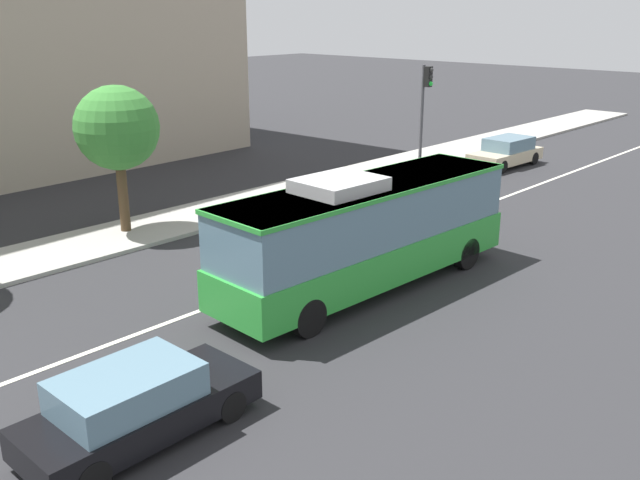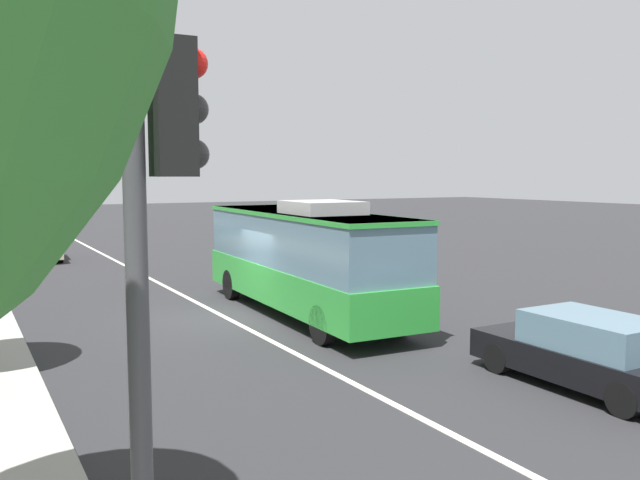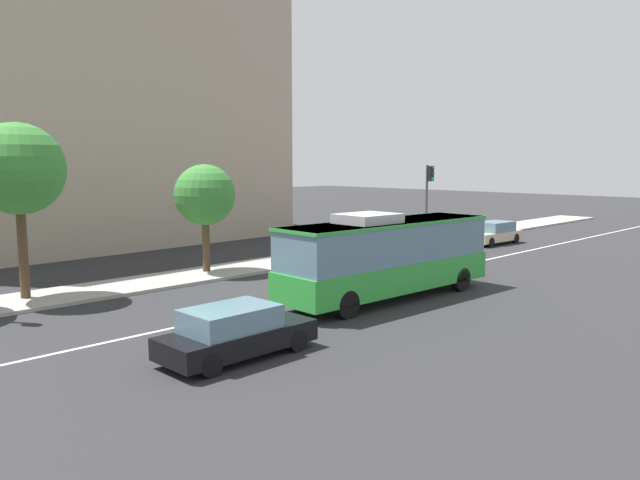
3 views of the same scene
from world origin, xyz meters
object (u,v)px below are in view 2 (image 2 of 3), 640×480
(traffic_light_mid_block, at_px, (158,262))
(sedan_black, at_px, (587,352))
(transit_bus, at_px, (304,255))
(sedan_beige, at_px, (40,245))

(traffic_light_mid_block, bearing_deg, sedan_black, 23.78)
(transit_bus, bearing_deg, traffic_light_mid_block, 150.55)
(sedan_black, bearing_deg, sedan_beige, 14.42)
(sedan_black, height_order, sedan_beige, same)
(sedan_black, relative_size, traffic_light_mid_block, 0.87)
(transit_bus, xyz_separation_m, traffic_light_mid_block, (-12.67, 7.85, 1.75))
(transit_bus, xyz_separation_m, sedan_beige, (17.83, 5.39, -1.09))
(transit_bus, height_order, sedan_beige, transit_bus)
(traffic_light_mid_block, bearing_deg, sedan_beige, 86.79)
(sedan_black, height_order, traffic_light_mid_block, traffic_light_mid_block)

